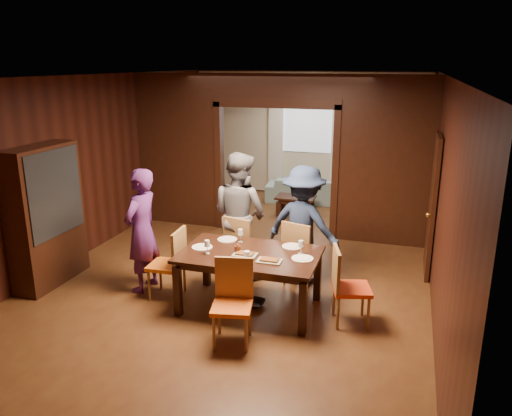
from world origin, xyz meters
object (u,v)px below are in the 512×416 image
(person_navy, at_px, (303,225))
(person_grey, at_px, (240,214))
(chair_left, at_px, (166,263))
(dining_table, at_px, (250,280))
(sofa, at_px, (310,190))
(hutch, at_px, (46,216))
(coffee_table, at_px, (295,206))
(chair_right, at_px, (352,286))
(chair_far_l, at_px, (244,246))
(person_purple, at_px, (142,231))
(chair_near, at_px, (232,304))
(chair_far_r, at_px, (302,252))

(person_navy, bearing_deg, person_grey, 13.81)
(person_grey, bearing_deg, chair_left, 80.66)
(person_grey, relative_size, dining_table, 1.06)
(sofa, relative_size, dining_table, 1.11)
(chair_left, distance_m, hutch, 1.90)
(hutch, bearing_deg, sofa, 62.90)
(coffee_table, height_order, chair_right, chair_right)
(person_navy, bearing_deg, dining_table, 79.46)
(chair_far_l, bearing_deg, person_grey, -36.86)
(dining_table, relative_size, chair_far_l, 1.82)
(chair_left, height_order, chair_right, same)
(chair_left, xyz_separation_m, chair_far_l, (0.81, 0.91, 0.00))
(person_purple, distance_m, chair_left, 0.57)
(chair_far_l, bearing_deg, person_navy, -159.03)
(coffee_table, bearing_deg, hutch, -121.94)
(chair_far_l, distance_m, hutch, 2.85)
(sofa, distance_m, chair_right, 5.51)
(person_navy, relative_size, chair_near, 1.77)
(person_purple, bearing_deg, coffee_table, 168.41)
(dining_table, distance_m, chair_near, 0.89)
(person_grey, relative_size, chair_left, 1.92)
(chair_far_r, bearing_deg, person_navy, -69.32)
(chair_far_l, xyz_separation_m, chair_far_r, (0.86, 0.02, 0.00))
(person_purple, height_order, chair_far_l, person_purple)
(chair_right, bearing_deg, person_purple, 71.86)
(person_purple, xyz_separation_m, chair_near, (1.66, -0.97, -0.38))
(sofa, height_order, dining_table, dining_table)
(hutch, bearing_deg, chair_near, -14.49)
(chair_right, height_order, chair_far_r, same)
(person_grey, height_order, dining_table, person_grey)
(person_purple, distance_m, dining_table, 1.66)
(person_grey, relative_size, coffee_table, 2.33)
(chair_right, bearing_deg, chair_far_r, 25.49)
(dining_table, relative_size, hutch, 0.88)
(person_purple, bearing_deg, chair_right, 93.20)
(chair_far_l, bearing_deg, person_purple, 46.71)
(dining_table, bearing_deg, chair_near, -85.21)
(person_purple, relative_size, sofa, 0.89)
(sofa, height_order, chair_near, chair_near)
(person_navy, height_order, dining_table, person_navy)
(person_grey, height_order, person_navy, person_grey)
(person_grey, xyz_separation_m, dining_table, (0.49, -1.03, -0.55))
(chair_near, distance_m, hutch, 3.22)
(coffee_table, bearing_deg, person_navy, -75.39)
(coffee_table, height_order, chair_far_r, chair_far_r)
(person_navy, xyz_separation_m, chair_near, (-0.41, -1.88, -0.37))
(person_grey, distance_m, chair_right, 2.12)
(chair_right, bearing_deg, chair_near, 109.03)
(coffee_table, height_order, chair_left, chair_left)
(person_navy, xyz_separation_m, dining_table, (-0.48, -1.00, -0.48))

